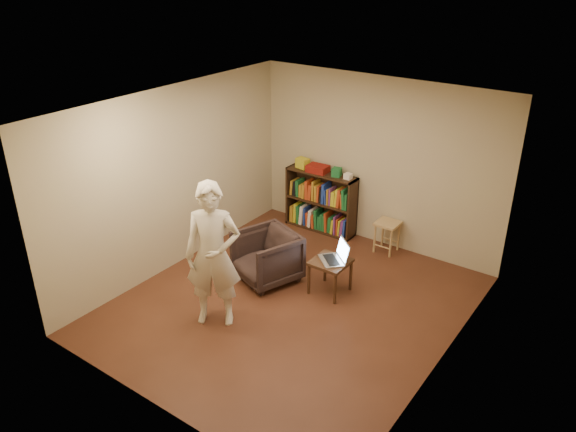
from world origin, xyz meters
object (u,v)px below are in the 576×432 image
Objects in this scene: side_table at (330,266)px; stool at (387,228)px; laptop at (336,256)px; person at (213,255)px; bookshelf at (321,204)px; armchair at (267,257)px.

stool is at bearing 85.87° from side_table.
person is at bearing -80.90° from laptop.
stool is (1.23, -0.06, -0.04)m from bookshelf.
laptop is at bearing -92.18° from stool.
side_table is (-0.11, -1.47, 0.00)m from stool.
laptop is 1.69m from person.
side_table is at bearing -53.82° from bookshelf.
stool reaches higher than side_table.
armchair is at bearing -165.17° from side_table.
stool is 1.02× the size of side_table.
bookshelf reaches higher than side_table.
person is at bearing -83.86° from bookshelf.
stool is 1.47m from side_table.
bookshelf reaches higher than armchair.
bookshelf is 0.65× the size of person.
armchair is 1.26m from person.
side_table is at bearing 26.90° from person.
bookshelf is 1.52× the size of armchair.
laptop is (0.93, 0.28, 0.18)m from armchair.
person is at bearing -120.76° from side_table.
person is (-0.81, -1.36, 0.52)m from side_table.
stool is at bearing 39.73° from person.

